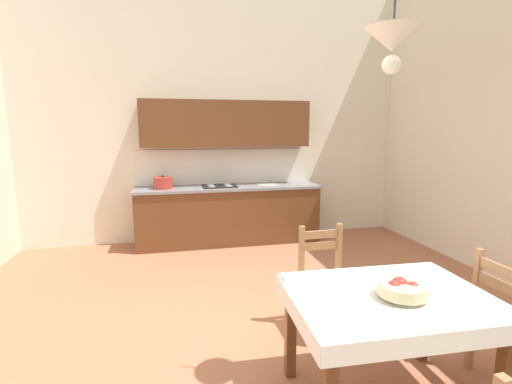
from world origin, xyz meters
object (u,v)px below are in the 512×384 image
at_px(dining_table, 388,314).
at_px(dining_chair_kitchen_side, 326,283).
at_px(fruit_bowl, 402,289).
at_px(dining_chair_window_side, 511,323).
at_px(pendant_lamp, 393,41).
at_px(kitchen_cabinetry, 228,189).

bearing_deg(dining_table, dining_chair_kitchen_side, 91.29).
bearing_deg(dining_table, fruit_bowl, -60.03).
height_order(dining_chair_window_side, pendant_lamp, pendant_lamp).
height_order(dining_table, pendant_lamp, pendant_lamp).
distance_m(dining_chair_kitchen_side, pendant_lamp, 2.01).
xyz_separation_m(kitchen_cabinetry, dining_table, (0.46, -3.73, -0.24)).
xyz_separation_m(kitchen_cabinetry, pendant_lamp, (0.44, -3.64, 1.42)).
bearing_deg(dining_chair_window_side, pendant_lamp, 174.55).
height_order(dining_chair_kitchen_side, fruit_bowl, dining_chair_kitchen_side).
relative_size(dining_chair_window_side, pendant_lamp, 1.16).
distance_m(dining_chair_window_side, dining_chair_kitchen_side, 1.35).
bearing_deg(dining_table, kitchen_cabinetry, 97.09).
bearing_deg(dining_chair_kitchen_side, fruit_bowl, -86.49).
relative_size(kitchen_cabinetry, dining_chair_window_side, 3.04).
bearing_deg(dining_chair_kitchen_side, dining_table, -88.71).
height_order(dining_chair_window_side, dining_chair_kitchen_side, same).
bearing_deg(fruit_bowl, dining_chair_kitchen_side, 93.51).
bearing_deg(kitchen_cabinetry, dining_chair_kitchen_side, -81.05).
relative_size(kitchen_cabinetry, fruit_bowl, 9.43).
xyz_separation_m(dining_chair_window_side, pendant_lamp, (-0.98, 0.09, 1.83)).
xyz_separation_m(dining_chair_window_side, fruit_bowl, (-0.92, -0.06, 0.37)).
height_order(kitchen_cabinetry, fruit_bowl, kitchen_cabinetry).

